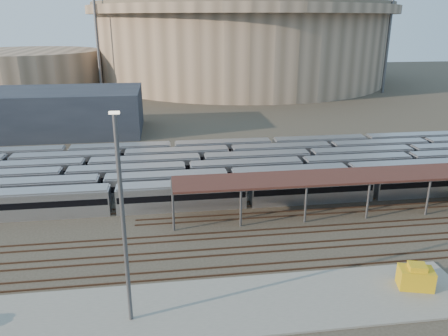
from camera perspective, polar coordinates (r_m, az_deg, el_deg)
name	(u,v)px	position (r m, az deg, el deg)	size (l,w,h in m)	color
ground	(238,231)	(55.75, 1.82, -8.22)	(420.00, 420.00, 0.00)	#383026
apron	(212,307)	(42.44, -1.60, -17.73)	(50.00, 9.00, 0.20)	gray
subway_trains	(210,170)	(71.74, -1.80, -0.30)	(122.06, 23.90, 3.60)	silver
inspection_shed	(391,175)	(64.40, 20.92, -0.87)	(60.30, 6.00, 5.30)	#505054
empty_tracks	(245,250)	(51.38, 2.77, -10.65)	(170.00, 9.62, 0.18)	#4C3323
stadium	(241,41)	(192.03, 2.25, 16.26)	(124.00, 124.00, 32.50)	#9C8169
secondary_arena	(27,69)	(187.02, -24.37, 11.66)	(56.00, 56.00, 14.00)	#9C8169
service_building	(48,112)	(109.10, -21.95, 6.78)	(42.00, 20.00, 10.00)	#1E232D
floodlight_0	(97,33)	(160.37, -16.29, 16.52)	(4.00, 1.00, 38.40)	#505054
floodlight_2	(389,33)	(168.39, 20.75, 16.16)	(4.00, 1.00, 38.40)	#505054
floodlight_3	(157,30)	(208.92, -8.71, 17.43)	(4.00, 1.00, 38.40)	#505054
yard_light_pole	(123,223)	(36.88, -13.01, -7.00)	(0.81, 0.36, 18.66)	#505054
yellow_equipment	(416,278)	(48.19, 23.74, -13.02)	(3.25, 2.03, 2.03)	#C29912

